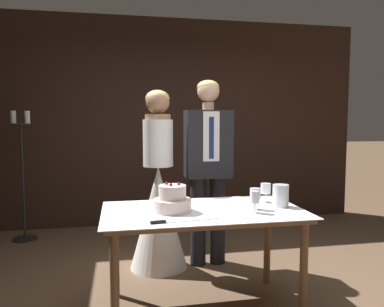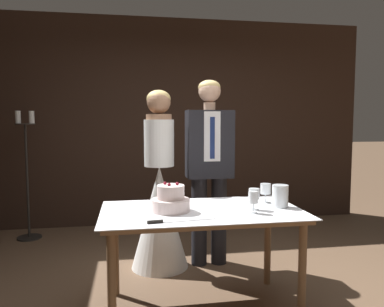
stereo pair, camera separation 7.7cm
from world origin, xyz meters
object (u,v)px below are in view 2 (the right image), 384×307
at_px(cake_table, 202,221).
at_px(groom, 209,161).
at_px(hurricane_candle, 280,197).
at_px(bride, 160,202).
at_px(tiered_cake, 171,200).
at_px(cake_knife, 169,221).
at_px(wine_glass_far, 266,189).
at_px(candle_stand, 27,179).
at_px(wine_glass_middle, 253,198).
at_px(wine_glass_near, 254,194).

relative_size(cake_table, groom, 0.82).
bearing_deg(hurricane_candle, bride, 134.13).
xyz_separation_m(tiered_cake, cake_knife, (-0.04, -0.29, -0.07)).
relative_size(wine_glass_far, candle_stand, 0.10).
distance_m(tiered_cake, cake_knife, 0.30).
bearing_deg(candle_stand, hurricane_candle, -40.84).
bearing_deg(hurricane_candle, wine_glass_middle, -151.42).
bearing_deg(bride, candle_stand, 142.43).
bearing_deg(cake_knife, groom, 59.52).
bearing_deg(wine_glass_middle, cake_knife, -166.88).
bearing_deg(groom, wine_glass_far, -66.34).
height_order(cake_knife, wine_glass_near, wine_glass_near).
height_order(wine_glass_near, bride, bride).
height_order(wine_glass_far, hurricane_candle, hurricane_candle).
height_order(tiered_cake, candle_stand, candle_stand).
distance_m(wine_glass_far, hurricane_candle, 0.18).
bearing_deg(wine_glass_near, candle_stand, 135.63).
bearing_deg(candle_stand, wine_glass_near, -44.37).
bearing_deg(tiered_cake, candle_stand, 126.65).
relative_size(cake_table, wine_glass_middle, 9.38).
relative_size(wine_glass_middle, bride, 0.09).
bearing_deg(hurricane_candle, tiered_cake, 179.57).
bearing_deg(hurricane_candle, cake_knife, -161.93).
height_order(cake_table, wine_glass_near, wine_glass_near).
relative_size(cake_table, tiered_cake, 5.29).
bearing_deg(cake_table, tiered_cake, -177.93).
xyz_separation_m(cake_table, groom, (0.24, 0.85, 0.34)).
height_order(cake_table, tiered_cake, tiered_cake).
height_order(tiered_cake, cake_knife, tiered_cake).
distance_m(cake_table, hurricane_candle, 0.62).
bearing_deg(cake_knife, wine_glass_middle, 6.68).
height_order(cake_table, groom, groom).
distance_m(wine_glass_middle, wine_glass_far, 0.37).
bearing_deg(cake_knife, wine_glass_near, 13.62).
bearing_deg(groom, wine_glass_middle, -84.43).
distance_m(bride, groom, 0.62).
bearing_deg(wine_glass_far, wine_glass_near, -128.32).
height_order(cake_knife, wine_glass_far, wine_glass_far).
bearing_deg(groom, tiered_cake, -118.64).
relative_size(cake_table, wine_glass_near, 9.29).
relative_size(bride, candle_stand, 1.11).
bearing_deg(wine_glass_far, cake_table, -164.51).
bearing_deg(wine_glass_far, groom, 113.66).
xyz_separation_m(tiered_cake, wine_glass_middle, (0.57, -0.15, 0.03)).
bearing_deg(wine_glass_far, cake_knife, -151.19).
bearing_deg(tiered_cake, wine_glass_middle, -14.65).
bearing_deg(wine_glass_near, tiered_cake, 175.02).
relative_size(groom, candle_stand, 1.18).
bearing_deg(tiered_cake, cake_table, 2.07).
relative_size(hurricane_candle, candle_stand, 0.11).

